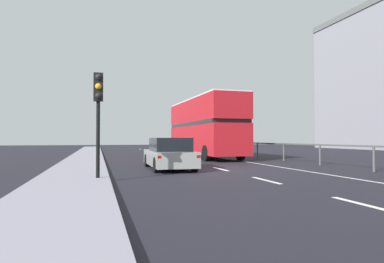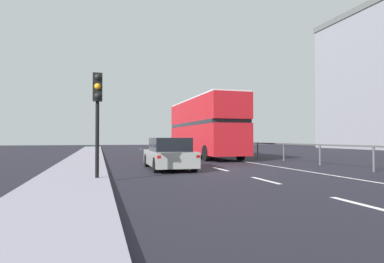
% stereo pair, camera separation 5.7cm
% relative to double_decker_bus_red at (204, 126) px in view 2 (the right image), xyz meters
% --- Properties ---
extents(ground_plane, '(73.80, 120.00, 0.10)m').
position_rel_double_decker_bus_red_xyz_m(ground_plane, '(-2.17, -8.80, -2.35)').
color(ground_plane, black).
extents(near_sidewalk_kerb, '(2.33, 80.00, 0.14)m').
position_rel_double_decker_bus_red_xyz_m(near_sidewalk_kerb, '(-8.39, -8.80, -2.23)').
color(near_sidewalk_kerb, gray).
rests_on(near_sidewalk_kerb, ground).
extents(lane_paint_markings, '(3.31, 46.00, 0.01)m').
position_rel_double_decker_bus_red_xyz_m(lane_paint_markings, '(-0.20, -0.10, -2.30)').
color(lane_paint_markings, silver).
rests_on(lane_paint_markings, ground).
extents(bridge_side_railing, '(0.10, 42.00, 1.11)m').
position_rel_double_decker_bus_red_xyz_m(bridge_side_railing, '(3.57, 0.20, -1.41)').
color(bridge_side_railing, '#4D5051').
rests_on(bridge_side_railing, ground).
extents(double_decker_bus_red, '(2.70, 10.84, 4.30)m').
position_rel_double_decker_bus_red_xyz_m(double_decker_bus_red, '(0.00, 0.00, 0.00)').
color(double_decker_bus_red, '#B4171F').
rests_on(double_decker_bus_red, ground).
extents(hatchback_car_near, '(1.89, 4.45, 1.43)m').
position_rel_double_decker_bus_red_xyz_m(hatchback_car_near, '(-4.44, -8.42, -1.62)').
color(hatchback_car_near, gray).
rests_on(hatchback_car_near, ground).
extents(traffic_signal_pole, '(0.30, 0.42, 3.37)m').
position_rel_double_decker_bus_red_xyz_m(traffic_signal_pole, '(-7.60, -12.28, 0.37)').
color(traffic_signal_pole, black).
rests_on(traffic_signal_pole, near_sidewalk_kerb).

